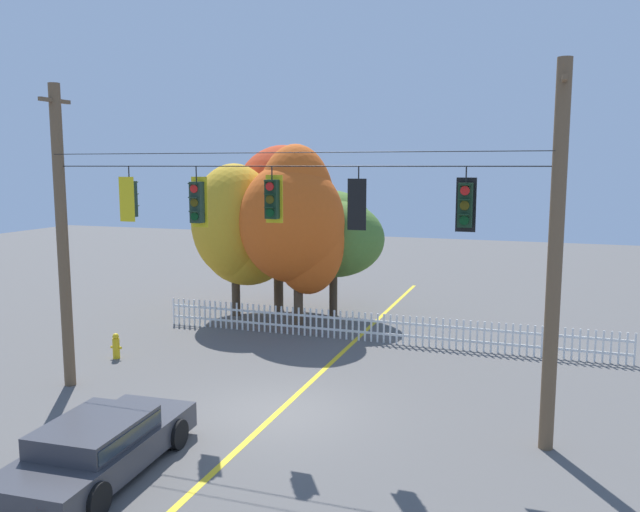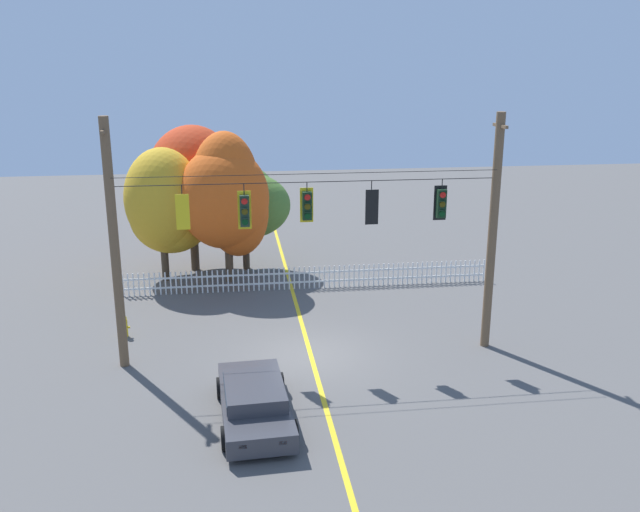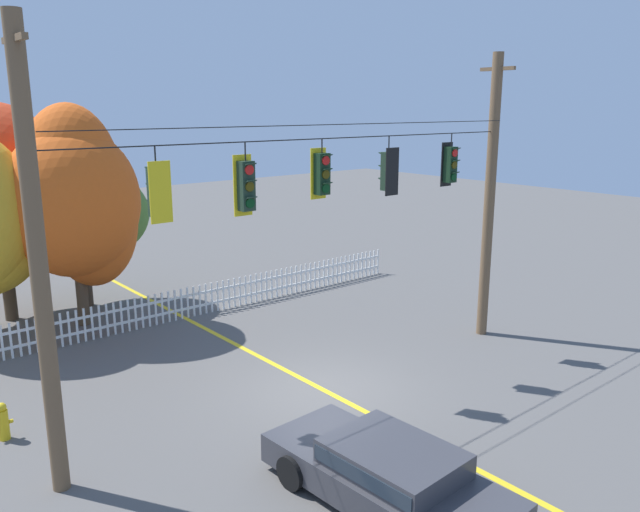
% 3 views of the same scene
% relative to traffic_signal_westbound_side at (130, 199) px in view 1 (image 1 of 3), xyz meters
% --- Properties ---
extents(ground, '(80.00, 80.00, 0.00)m').
position_rel_traffic_signal_westbound_side_xyz_m(ground, '(4.06, 0.01, -5.20)').
color(ground, '#565451').
extents(lane_centerline_stripe, '(0.16, 36.00, 0.01)m').
position_rel_traffic_signal_westbound_side_xyz_m(lane_centerline_stripe, '(4.06, 0.01, -5.20)').
color(lane_centerline_stripe, gold).
rests_on(lane_centerline_stripe, ground).
extents(signal_support_span, '(12.80, 1.10, 8.19)m').
position_rel_traffic_signal_westbound_side_xyz_m(signal_support_span, '(4.06, 0.01, -1.04)').
color(signal_support_span, brown).
rests_on(signal_support_span, ground).
extents(traffic_signal_westbound_side, '(0.43, 0.38, 1.40)m').
position_rel_traffic_signal_westbound_side_xyz_m(traffic_signal_westbound_side, '(0.00, 0.00, 0.00)').
color(traffic_signal_westbound_side, black).
extents(traffic_signal_northbound_primary, '(0.43, 0.38, 1.51)m').
position_rel_traffic_signal_westbound_side_xyz_m(traffic_signal_northbound_primary, '(1.94, 0.02, -0.05)').
color(traffic_signal_northbound_primary, black).
extents(traffic_signal_eastbound_side, '(0.43, 0.38, 1.35)m').
position_rel_traffic_signal_westbound_side_xyz_m(traffic_signal_eastbound_side, '(3.96, 0.02, 0.06)').
color(traffic_signal_eastbound_side, black).
extents(traffic_signal_northbound_secondary, '(0.43, 0.38, 1.43)m').
position_rel_traffic_signal_westbound_side_xyz_m(traffic_signal_northbound_secondary, '(6.07, -0.00, -0.02)').
color(traffic_signal_northbound_secondary, black).
extents(traffic_signal_southbound_primary, '(0.43, 0.38, 1.41)m').
position_rel_traffic_signal_westbound_side_xyz_m(traffic_signal_southbound_primary, '(8.45, 0.02, 0.01)').
color(traffic_signal_southbound_primary, black).
extents(white_picket_fence, '(16.15, 0.06, 1.01)m').
position_rel_traffic_signal_westbound_side_xyz_m(white_picket_fence, '(4.84, 7.05, -4.69)').
color(white_picket_fence, white).
rests_on(white_picket_fence, ground).
extents(autumn_maple_near_fence, '(3.82, 4.17, 6.14)m').
position_rel_traffic_signal_westbound_side_xyz_m(autumn_maple_near_fence, '(-1.34, 9.18, -1.76)').
color(autumn_maple_near_fence, '#473828').
rests_on(autumn_maple_near_fence, ground).
extents(autumn_maple_mid, '(4.21, 4.23, 6.90)m').
position_rel_traffic_signal_westbound_side_xyz_m(autumn_maple_mid, '(-0.22, 10.70, -0.89)').
color(autumn_maple_mid, '#473828').
rests_on(autumn_maple_mid, ground).
extents(autumn_oak_far_east, '(4.01, 3.48, 6.85)m').
position_rel_traffic_signal_westbound_side_xyz_m(autumn_oak_far_east, '(1.35, 8.36, -1.24)').
color(autumn_oak_far_east, brown).
rests_on(autumn_oak_far_east, ground).
extents(autumn_maple_far_west, '(4.08, 3.88, 5.07)m').
position_rel_traffic_signal_westbound_side_xyz_m(autumn_maple_far_west, '(2.14, 10.33, -1.83)').
color(autumn_maple_far_west, '#473828').
rests_on(autumn_maple_far_west, ground).
extents(parked_car, '(2.19, 4.72, 1.15)m').
position_rel_traffic_signal_westbound_side_xyz_m(parked_car, '(1.97, -4.11, -4.60)').
color(parked_car, '#38383D').
rests_on(parked_car, ground).
extents(fire_hydrant, '(0.38, 0.22, 0.81)m').
position_rel_traffic_signal_westbound_side_xyz_m(fire_hydrant, '(-2.52, 2.52, -4.80)').
color(fire_hydrant, gold).
rests_on(fire_hydrant, ground).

